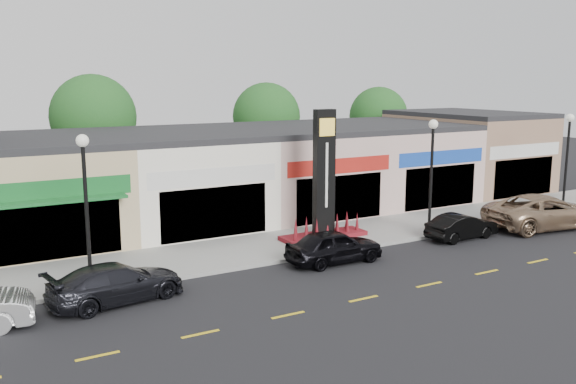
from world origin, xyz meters
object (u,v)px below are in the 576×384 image
Objects in this scene: car_dark_sedan at (117,283)px; car_gold_suv at (544,211)px; car_black_sedan at (334,246)px; lamp_east_near at (432,165)px; lamp_east_far at (567,153)px; lamp_west_near at (86,196)px; pylon_sign at (324,193)px; car_black_conv at (462,226)px.

car_gold_suv reaches higher than car_dark_sedan.
lamp_east_near is at bearing -76.59° from car_black_sedan.
car_black_sedan reaches higher than car_dark_sedan.
lamp_east_far is 1.33× the size of car_black_sedan.
lamp_west_near is 11.19m from pylon_sign.
lamp_east_far reaches higher than car_black_conv.
lamp_west_near is 0.91× the size of pylon_sign.
car_dark_sedan is at bearing 98.67° from car_gold_suv.
lamp_east_far is 1.18× the size of car_dark_sedan.
lamp_west_near reaches higher than car_dark_sedan.
car_dark_sedan reaches higher than car_black_conv.
lamp_east_near is 1.48× the size of car_black_conv.
lamp_east_far reaches higher than car_gold_suv.
car_dark_sedan is 0.75× the size of car_gold_suv.
pylon_sign is (-5.00, 1.70, -1.20)m from lamp_east_near.
car_black_conv is at bearing -87.67° from car_black_sedan.
car_dark_sedan is at bearing 91.58° from car_black_sedan.
pylon_sign is (11.00, 1.70, -1.20)m from lamp_west_near.
pylon_sign is at bearing 173.54° from lamp_east_far.
car_black_conv is at bearing -4.26° from lamp_west_near.
lamp_east_near is at bearing 33.18° from car_black_conv.
car_dark_sedan is (-15.47, -1.59, -2.80)m from lamp_east_near.
lamp_west_near is 9.99m from car_black_sedan.
lamp_east_near is (16.00, 0.00, 0.00)m from lamp_west_near.
car_black_conv is at bearing -54.73° from lamp_east_near.
lamp_west_near is 22.37m from car_gold_suv.
car_black_sedan is (8.96, 0.13, 0.03)m from car_dark_sedan.
car_dark_sedan is (-25.47, -1.59, -2.80)m from lamp_east_far.
car_gold_suv is at bearing -155.70° from lamp_east_far.
lamp_east_far is (26.00, 0.00, 0.00)m from lamp_west_near.
pylon_sign is at bearing 81.92° from car_gold_suv.
car_black_sedan is at bearing 97.80° from car_gold_suv.
lamp_east_near and lamp_east_far have the same top height.
lamp_west_near is 1.00× the size of lamp_east_far.
lamp_west_near is 1.00× the size of lamp_east_near.
lamp_west_near is 1.18× the size of car_dark_sedan.
car_gold_suv is at bearing -97.32° from car_black_conv.
lamp_east_far is at bearing -56.64° from car_gold_suv.
pylon_sign is 11.09m from car_dark_sedan.
lamp_east_near reaches higher than car_gold_suv.
lamp_east_far is at bearing -96.08° from car_dark_sedan.
lamp_west_near reaches higher than car_gold_suv.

